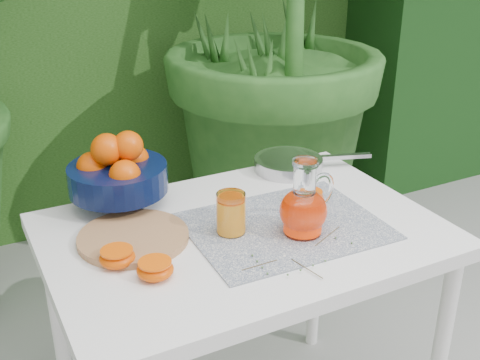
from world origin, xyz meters
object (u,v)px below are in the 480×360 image
fruit_bowl (117,172)px  saute_pan (289,163)px  cutting_board (133,237)px  juice_pitcher (304,208)px  white_table (243,256)px

fruit_bowl → saute_pan: 0.55m
cutting_board → juice_pitcher: bearing=-22.7°
white_table → cutting_board: cutting_board is taller
juice_pitcher → white_table: bearing=143.0°
cutting_board → fruit_bowl: 0.23m
white_table → fruit_bowl: bearing=130.1°
saute_pan → white_table: bearing=-138.1°
fruit_bowl → juice_pitcher: (0.36, -0.38, -0.03)m
juice_pitcher → saute_pan: (0.18, 0.37, -0.05)m
cutting_board → saute_pan: 0.61m
white_table → cutting_board: (-0.27, 0.07, 0.09)m
white_table → saute_pan: (0.31, 0.28, 0.10)m
fruit_bowl → juice_pitcher: size_ratio=1.40×
fruit_bowl → saute_pan: bearing=-1.1°
cutting_board → juice_pitcher: (0.39, -0.16, 0.06)m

